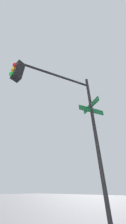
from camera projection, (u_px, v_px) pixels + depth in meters
name	position (u px, v px, depth m)	size (l,w,h in m)	color
traffic_signal_near	(60.00, 102.00, 4.11)	(1.91, 3.35, 6.03)	black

